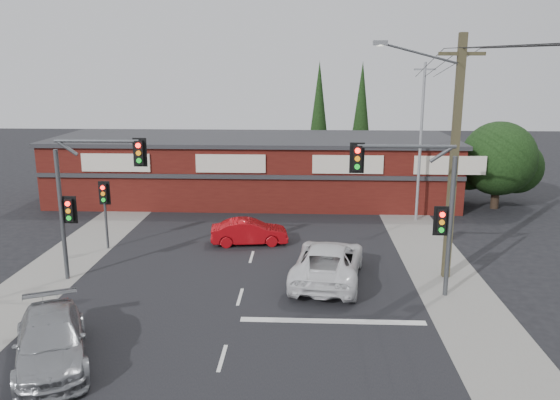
{
  "coord_description": "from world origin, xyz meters",
  "views": [
    {
      "loc": [
        2.48,
        -19.16,
        8.64
      ],
      "look_at": [
        1.44,
        3.0,
        3.28
      ],
      "focal_mm": 35.0,
      "sensor_mm": 36.0,
      "label": 1
    }
  ],
  "objects_px": {
    "shop_building": "(254,168)",
    "utility_pole": "(451,151)",
    "red_sedan": "(249,232)",
    "white_suv": "(328,262)",
    "silver_suv": "(51,341)"
  },
  "relations": [
    {
      "from": "utility_pole",
      "to": "white_suv",
      "type": "bearing_deg",
      "value": -172.99
    },
    {
      "from": "red_sedan",
      "to": "silver_suv",
      "type": "bearing_deg",
      "value": 150.6
    },
    {
      "from": "red_sedan",
      "to": "shop_building",
      "type": "relative_size",
      "value": 0.14
    },
    {
      "from": "silver_suv",
      "to": "red_sedan",
      "type": "bearing_deg",
      "value": 43.43
    },
    {
      "from": "red_sedan",
      "to": "shop_building",
      "type": "xyz_separation_m",
      "value": [
        -0.69,
        9.92,
        1.5
      ]
    },
    {
      "from": "white_suv",
      "to": "utility_pole",
      "type": "relative_size",
      "value": 0.58
    },
    {
      "from": "shop_building",
      "to": "red_sedan",
      "type": "bearing_deg",
      "value": -86.0
    },
    {
      "from": "silver_suv",
      "to": "shop_building",
      "type": "distance_m",
      "value": 22.08
    },
    {
      "from": "white_suv",
      "to": "silver_suv",
      "type": "distance_m",
      "value": 11.07
    },
    {
      "from": "red_sedan",
      "to": "white_suv",
      "type": "bearing_deg",
      "value": -148.4
    },
    {
      "from": "white_suv",
      "to": "silver_suv",
      "type": "bearing_deg",
      "value": 47.9
    },
    {
      "from": "red_sedan",
      "to": "shop_building",
      "type": "distance_m",
      "value": 10.06
    },
    {
      "from": "red_sedan",
      "to": "utility_pole",
      "type": "relative_size",
      "value": 0.38
    },
    {
      "from": "silver_suv",
      "to": "white_suv",
      "type": "bearing_deg",
      "value": 15.09
    },
    {
      "from": "shop_building",
      "to": "utility_pole",
      "type": "bearing_deg",
      "value": -56.24
    }
  ]
}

